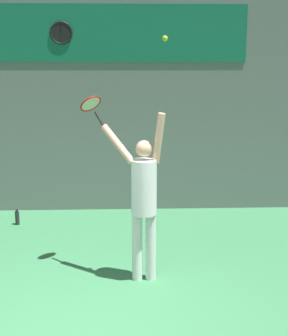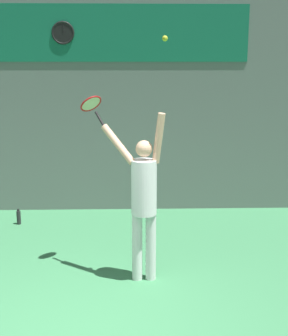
# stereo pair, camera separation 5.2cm
# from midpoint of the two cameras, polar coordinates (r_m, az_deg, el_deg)

# --- Properties ---
(back_wall) EXTENTS (18.00, 0.10, 5.00)m
(back_wall) POSITION_cam_midpoint_polar(r_m,az_deg,el_deg) (8.57, -6.29, 11.21)
(back_wall) COLOR slate
(back_wall) RESTS_ON ground_plane
(sponsor_banner) EXTENTS (5.41, 0.02, 0.98)m
(sponsor_banner) POSITION_cam_midpoint_polar(r_m,az_deg,el_deg) (8.52, -6.44, 16.04)
(sponsor_banner) COLOR #146B4C
(scoreboard_clock) EXTENTS (0.40, 0.04, 0.40)m
(scoreboard_clock) POSITION_cam_midpoint_polar(r_m,az_deg,el_deg) (8.55, -10.24, 15.91)
(scoreboard_clock) COLOR black
(tennis_player) EXTENTS (0.82, 0.50, 2.14)m
(tennis_player) POSITION_cam_midpoint_polar(r_m,az_deg,el_deg) (5.78, -0.32, -3.47)
(tennis_player) COLOR white
(tennis_player) RESTS_ON ground_plane
(tennis_racket) EXTENTS (0.38, 0.40, 0.39)m
(tennis_racket) POSITION_cam_midpoint_polar(r_m,az_deg,el_deg) (6.06, -6.67, 7.60)
(tennis_racket) COLOR black
(tennis_ball) EXTENTS (0.07, 0.07, 0.07)m
(tennis_ball) POSITION_cam_midpoint_polar(r_m,az_deg,el_deg) (5.49, 2.29, 15.50)
(tennis_ball) COLOR #CCDB2D
(water_bottle) EXTENTS (0.07, 0.07, 0.27)m
(water_bottle) POSITION_cam_midpoint_polar(r_m,az_deg,el_deg) (8.34, -15.37, -5.86)
(water_bottle) COLOR #262628
(water_bottle) RESTS_ON ground_plane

